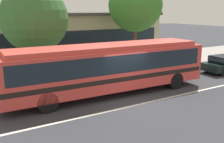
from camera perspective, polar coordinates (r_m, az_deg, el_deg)
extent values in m
plane|color=#35383E|center=(13.84, 3.65, -6.32)|extent=(120.00, 120.00, 0.00)
cube|color=#9F968E|center=(19.58, -7.66, -0.31)|extent=(60.00, 8.00, 0.12)
cube|color=silver|center=(13.22, 5.62, -7.30)|extent=(56.00, 0.16, 0.01)
cube|color=#D53F39|center=(14.42, -0.76, 0.74)|extent=(11.90, 2.82, 2.16)
cube|color=#D0463B|center=(14.20, -0.78, 5.47)|extent=(10.94, 2.50, 0.24)
cube|color=#19232D|center=(14.33, -0.77, 2.43)|extent=(11.19, 2.82, 0.95)
cube|color=black|center=(14.51, -0.76, -0.75)|extent=(11.66, 2.84, 0.24)
cube|color=#19232D|center=(17.81, 16.17, 4.06)|extent=(0.19, 2.13, 1.04)
cylinder|color=black|center=(17.67, 9.17, -0.40)|extent=(1.01, 0.31, 1.00)
cylinder|color=black|center=(16.10, 13.83, -1.98)|extent=(1.01, 0.31, 1.00)
cylinder|color=black|center=(14.40, -16.26, -3.96)|extent=(1.01, 0.31, 1.00)
cylinder|color=black|center=(12.42, -14.04, -6.61)|extent=(1.01, 0.31, 1.00)
cylinder|color=black|center=(21.34, 20.28, 0.82)|extent=(0.65, 0.26, 0.64)
cylinder|color=black|center=(20.38, 23.37, -0.01)|extent=(0.65, 0.26, 0.64)
cylinder|color=#75645B|center=(15.41, -14.94, -2.66)|extent=(0.14, 0.14, 0.80)
cylinder|color=#75645B|center=(15.31, -14.46, -2.73)|extent=(0.14, 0.14, 0.80)
cylinder|color=#3D9444|center=(15.18, -14.86, -0.08)|extent=(0.48, 0.48, 0.64)
sphere|color=tan|center=(15.09, -14.96, 1.49)|extent=(0.20, 0.20, 0.20)
cylinder|color=gray|center=(17.79, 6.38, 2.19)|extent=(0.08, 0.08, 2.22)
cube|color=yellow|center=(17.63, 6.46, 5.09)|extent=(0.09, 0.44, 0.56)
cylinder|color=brown|center=(17.69, -16.15, 2.16)|extent=(0.35, 0.35, 2.51)
sphere|color=#366A31|center=(17.39, -16.74, 11.10)|extent=(4.29, 4.29, 4.29)
cylinder|color=brown|center=(20.65, 5.00, 5.57)|extent=(0.29, 0.29, 3.49)
sphere|color=#38832F|center=(20.47, 5.19, 14.47)|extent=(4.15, 4.15, 4.15)
cube|color=tan|center=(25.38, -10.23, 7.41)|extent=(15.74, 8.78, 4.20)
cube|color=#19232D|center=(21.30, -6.01, 7.00)|extent=(14.48, 0.04, 1.51)
cube|color=#434240|center=(25.25, -10.44, 12.42)|extent=(16.14, 9.18, 0.24)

